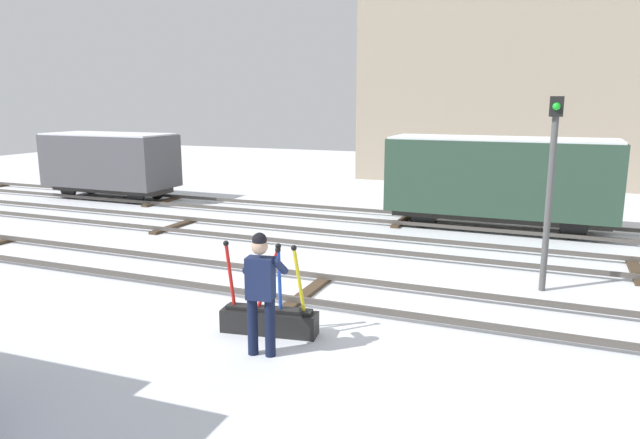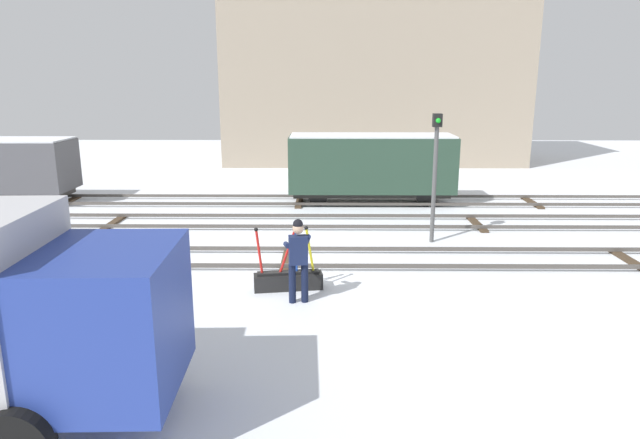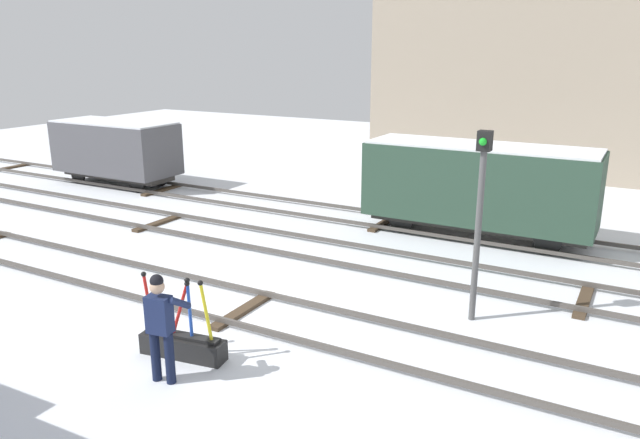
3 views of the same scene
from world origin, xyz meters
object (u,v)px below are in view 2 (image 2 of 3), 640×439
at_px(rail_worker, 298,255).
at_px(freight_car_near_switch, 5,166).
at_px(signal_post, 435,164).
at_px(switch_lever_frame, 288,278).
at_px(freight_car_far_end, 371,165).

height_order(rail_worker, freight_car_near_switch, freight_car_near_switch).
height_order(rail_worker, signal_post, signal_post).
distance_m(switch_lever_frame, rail_worker, 1.09).
height_order(switch_lever_frame, rail_worker, rail_worker).
bearing_deg(switch_lever_frame, signal_post, 35.70).
distance_m(signal_post, freight_car_near_switch, 15.97).
xyz_separation_m(freight_car_near_switch, freight_car_far_end, (13.71, -0.00, 0.08)).
bearing_deg(rail_worker, switch_lever_frame, 100.95).
distance_m(rail_worker, freight_car_far_end, 10.05).
height_order(signal_post, freight_car_far_end, signal_post).
bearing_deg(rail_worker, signal_post, 42.61).
distance_m(freight_car_near_switch, freight_car_far_end, 13.71).
height_order(switch_lever_frame, freight_car_far_end, freight_car_far_end).
bearing_deg(freight_car_far_end, switch_lever_frame, -105.46).
bearing_deg(freight_car_near_switch, switch_lever_frame, -38.97).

